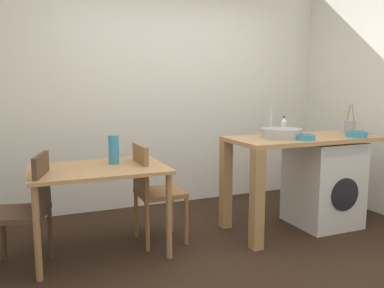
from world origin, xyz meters
name	(u,v)px	position (x,y,z in m)	size (l,w,h in m)	color
ground_plane	(230,260)	(0.00, 0.00, 0.00)	(5.46, 5.46, 0.00)	black
wall_back	(161,91)	(0.00, 1.75, 1.35)	(4.60, 0.10, 2.70)	silver
dining_table	(99,179)	(-0.95, 0.55, 0.64)	(1.10, 0.76, 0.74)	tan
chair_person_seat	(29,206)	(-1.49, 0.43, 0.51)	(0.49, 0.49, 0.90)	#4C3323
chair_opposite	(152,188)	(-0.47, 0.60, 0.51)	(0.41, 0.41, 0.90)	olive
kitchen_counter	(285,154)	(0.80, 0.40, 0.76)	(1.50, 0.68, 0.92)	tan
washing_machine	(323,183)	(1.27, 0.39, 0.43)	(0.60, 0.61, 0.86)	silver
sink_basin	(282,133)	(0.75, 0.40, 0.97)	(0.38, 0.38, 0.09)	#9EA0A5
tap	(271,122)	(0.75, 0.58, 1.06)	(0.02, 0.02, 0.28)	#B2B2B7
bottle_tall_green	(284,126)	(0.96, 0.66, 1.00)	(0.06, 0.06, 0.18)	silver
mixing_bowl	(305,137)	(0.87, 0.20, 0.95)	(0.18, 0.18, 0.05)	teal
utensil_crock	(350,127)	(1.64, 0.45, 0.99)	(0.11, 0.11, 0.30)	gray
colander	(356,134)	(1.46, 0.18, 0.95)	(0.20, 0.20, 0.06)	teal
vase	(114,150)	(-0.80, 0.65, 0.86)	(0.09, 0.09, 0.25)	teal
scissors	(306,138)	(0.96, 0.30, 0.92)	(0.15, 0.06, 0.01)	#B2B2B7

